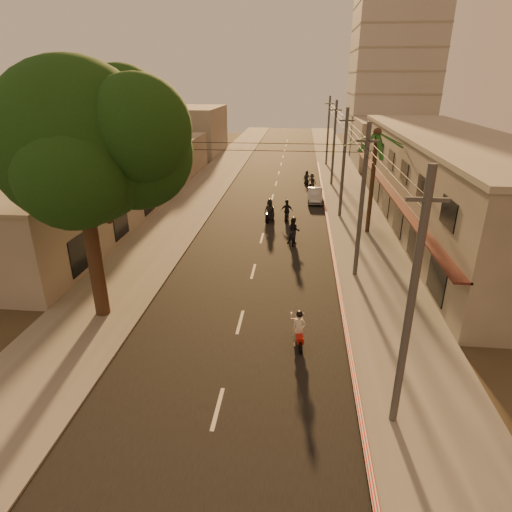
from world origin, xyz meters
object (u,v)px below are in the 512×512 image
object	(u,v)px
scooter_mid_a	(293,232)
parked_car	(315,195)
scooter_red	(299,330)
scooter_far_a	(270,211)
broadleaf_tree	(87,144)
scooter_far_b	(312,182)
palm_tree	(377,138)
scooter_far_c	(307,178)
scooter_mid_b	(287,211)

from	to	relation	value
scooter_mid_a	parked_car	world-z (taller)	scooter_mid_a
scooter_red	parked_car	distance (m)	24.49
scooter_far_a	parked_car	bearing A→B (deg)	75.66
broadleaf_tree	scooter_far_b	bearing A→B (deg)	69.32
palm_tree	scooter_mid_a	xyz separation A→B (m)	(-5.65, -2.84, -6.26)
palm_tree	scooter_red	size ratio (longest dim) A/B	4.59
palm_tree	scooter_far_a	xyz separation A→B (m)	(-7.73, 2.15, -6.27)
scooter_mid_a	scooter_red	bearing A→B (deg)	-86.20
scooter_far_c	palm_tree	bearing A→B (deg)	-85.19
scooter_red	scooter_far_a	xyz separation A→B (m)	(-2.59, 17.82, 0.10)
scooter_far_b	scooter_far_c	world-z (taller)	scooter_far_b
broadleaf_tree	scooter_red	distance (m)	12.34
scooter_mid_a	scooter_far_c	bearing A→B (deg)	88.25
broadleaf_tree	scooter_mid_b	bearing A→B (deg)	63.12
palm_tree	scooter_mid_b	world-z (taller)	palm_tree
scooter_far_a	scooter_far_c	xyz separation A→B (m)	(3.15, 13.78, -0.16)
scooter_far_a	parked_car	xyz separation A→B (m)	(3.91, 6.63, -0.24)
palm_tree	scooter_far_c	bearing A→B (deg)	106.01
scooter_mid_b	broadleaf_tree	bearing A→B (deg)	-117.87
palm_tree	scooter_mid_b	distance (m)	9.30
palm_tree	scooter_far_b	xyz separation A→B (m)	(-4.02, 14.19, -6.40)
broadleaf_tree	scooter_mid_a	distance (m)	16.10
palm_tree	scooter_mid_a	bearing A→B (deg)	-153.32
scooter_red	scooter_far_c	world-z (taller)	scooter_red
scooter_mid_b	scooter_red	bearing A→B (deg)	-87.22
broadleaf_tree	palm_tree	distance (m)	20.18
parked_car	scooter_far_b	bearing A→B (deg)	92.61
broadleaf_tree	scooter_mid_a	world-z (taller)	broadleaf_tree
palm_tree	scooter_far_c	distance (m)	17.78
scooter_mid_a	scooter_mid_b	bearing A→B (deg)	98.85
broadleaf_tree	scooter_far_b	world-z (taller)	broadleaf_tree
scooter_mid_b	scooter_far_b	bearing A→B (deg)	77.86
scooter_red	scooter_far_a	world-z (taller)	scooter_far_a
palm_tree	scooter_mid_a	distance (m)	8.89
broadleaf_tree	scooter_far_a	distance (m)	19.01
broadleaf_tree	scooter_red	bearing A→B (deg)	-10.87
scooter_red	scooter_far_c	xyz separation A→B (m)	(0.56, 31.61, -0.06)
broadleaf_tree	scooter_mid_a	xyz separation A→B (m)	(8.97, 11.02, -7.58)
scooter_far_b	scooter_far_c	size ratio (longest dim) A/B	1.02
palm_tree	parked_car	bearing A→B (deg)	113.50
scooter_red	scooter_mid_a	distance (m)	12.85
scooter_mid_a	scooter_far_a	distance (m)	5.40
scooter_mid_b	scooter_far_a	xyz separation A→B (m)	(-1.40, -0.33, 0.07)
broadleaf_tree	scooter_far_c	size ratio (longest dim) A/B	7.57
scooter_mid_a	parked_car	xyz separation A→B (m)	(1.83, 11.62, -0.25)
scooter_red	scooter_mid_b	world-z (taller)	scooter_mid_b
palm_tree	scooter_far_b	world-z (taller)	palm_tree
broadleaf_tree	scooter_far_a	world-z (taller)	broadleaf_tree
scooter_red	scooter_far_b	xyz separation A→B (m)	(1.11, 29.87, -0.03)
scooter_far_c	broadleaf_tree	bearing A→B (deg)	-119.83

